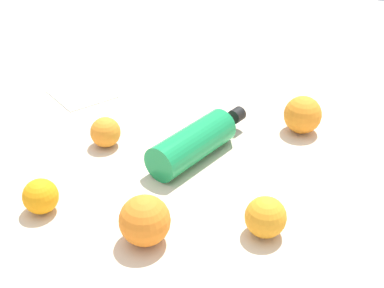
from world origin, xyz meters
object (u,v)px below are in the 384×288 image
at_px(orange_3, 303,115).
at_px(orange_4, 41,196).
at_px(orange_0, 145,221).
at_px(orange_2, 266,217).
at_px(orange_1, 105,132).
at_px(folded_napkin, 82,93).
at_px(water_bottle, 199,139).

xyz_separation_m(orange_3, orange_4, (0.46, -0.30, -0.01)).
xyz_separation_m(orange_0, orange_2, (-0.10, 0.16, -0.01)).
height_order(orange_0, orange_1, orange_0).
distance_m(orange_1, folded_napkin, 0.25).
relative_size(water_bottle, orange_4, 4.34).
bearing_deg(orange_0, orange_3, 166.50).
height_order(water_bottle, folded_napkin, water_bottle).
distance_m(orange_2, orange_3, 0.34).
bearing_deg(orange_1, orange_2, 75.31).
xyz_separation_m(orange_1, folded_napkin, (-0.16, -0.19, -0.03)).
bearing_deg(orange_2, orange_4, -70.80).
relative_size(water_bottle, orange_1, 4.30).
bearing_deg(orange_3, orange_0, -13.50).
xyz_separation_m(orange_3, folded_napkin, (0.08, -0.51, -0.04)).
relative_size(orange_0, orange_2, 1.21).
bearing_deg(orange_3, orange_1, -53.91).
bearing_deg(folded_napkin, orange_0, 48.55).
height_order(water_bottle, orange_0, orange_0).
bearing_deg(orange_0, orange_4, -84.40).
bearing_deg(orange_4, orange_0, 95.60).
relative_size(orange_0, orange_4, 1.34).
height_order(orange_3, folded_napkin, orange_3).
distance_m(orange_2, orange_4, 0.37).
xyz_separation_m(water_bottle, orange_2, (0.16, 0.20, -0.00)).
relative_size(water_bottle, orange_0, 3.24).
bearing_deg(orange_1, folded_napkin, -130.25).
relative_size(orange_1, folded_napkin, 0.46).
bearing_deg(orange_0, folded_napkin, -131.45).
distance_m(orange_0, orange_3, 0.45).
distance_m(orange_1, orange_4, 0.22).
xyz_separation_m(orange_2, folded_napkin, (-0.26, -0.57, -0.03)).
height_order(orange_1, orange_2, orange_2).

